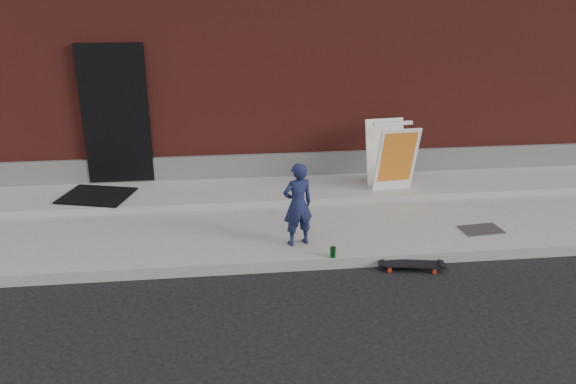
{
  "coord_description": "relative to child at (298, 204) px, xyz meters",
  "views": [
    {
      "loc": [
        -0.84,
        -6.19,
        3.44
      ],
      "look_at": [
        -0.05,
        0.8,
        0.77
      ],
      "focal_mm": 35.0,
      "sensor_mm": 36.0,
      "label": 1
    }
  ],
  "objects": [
    {
      "name": "child",
      "position": [
        0.0,
        0.0,
        0.0
      ],
      "size": [
        0.47,
        0.37,
        1.12
      ],
      "primitive_type": "imported",
      "rotation": [
        0.0,
        0.0,
        3.42
      ],
      "color": "#181E44",
      "rests_on": "sidewalk"
    },
    {
      "name": "ground",
      "position": [
        -0.04,
        -0.48,
        -0.71
      ],
      "size": [
        80.0,
        80.0,
        0.0
      ],
      "primitive_type": "plane",
      "color": "black",
      "rests_on": "ground"
    },
    {
      "name": "doormat",
      "position": [
        -2.94,
        1.82,
        -0.45
      ],
      "size": [
        1.19,
        1.06,
        0.03
      ],
      "primitive_type": "cube",
      "rotation": [
        0.0,
        0.0,
        -0.27
      ],
      "color": "black",
      "rests_on": "apron"
    },
    {
      "name": "skateboard",
      "position": [
        1.37,
        -0.6,
        -0.64
      ],
      "size": [
        0.82,
        0.35,
        0.09
      ],
      "color": "#B42212",
      "rests_on": "ground"
    },
    {
      "name": "building",
      "position": [
        -0.04,
        6.51,
        1.79
      ],
      "size": [
        20.0,
        8.1,
        5.0
      ],
      "color": "maroon",
      "rests_on": "ground"
    },
    {
      "name": "sidewalk",
      "position": [
        -0.04,
        1.02,
        -0.64
      ],
      "size": [
        20.0,
        3.0,
        0.15
      ],
      "primitive_type": "cube",
      "color": "gray",
      "rests_on": "ground"
    },
    {
      "name": "soda_can",
      "position": [
        0.39,
        -0.43,
        -0.49
      ],
      "size": [
        0.1,
        0.1,
        0.14
      ],
      "primitive_type": "cylinder",
      "rotation": [
        0.0,
        0.0,
        0.41
      ],
      "color": "#187828",
      "rests_on": "sidewalk"
    },
    {
      "name": "pizza_sign",
      "position": [
        1.74,
        1.71,
        0.08
      ],
      "size": [
        0.73,
        0.83,
        1.09
      ],
      "color": "white",
      "rests_on": "apron"
    },
    {
      "name": "apron",
      "position": [
        -0.04,
        1.92,
        -0.51
      ],
      "size": [
        20.0,
        1.2,
        0.1
      ],
      "primitive_type": "cube",
      "color": "gray",
      "rests_on": "sidewalk"
    },
    {
      "name": "utility_plate",
      "position": [
        2.61,
        0.13,
        -0.55
      ],
      "size": [
        0.59,
        0.41,
        0.02
      ],
      "primitive_type": "cube",
      "rotation": [
        0.0,
        0.0,
        0.09
      ],
      "color": "#5A5B5F",
      "rests_on": "sidewalk"
    }
  ]
}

